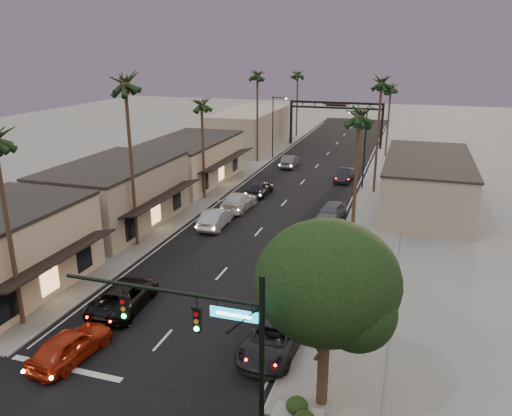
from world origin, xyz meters
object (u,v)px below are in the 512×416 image
Objects in this scene: streetlight_right at (362,143)px; arch at (336,113)px; palm_ra at (360,110)px; oncoming_pickup at (124,296)px; palm_lc at (201,100)px; palm_lb at (125,78)px; palm_rc at (391,85)px; traffic_signal at (214,333)px; curbside_near at (274,338)px; oncoming_silver at (216,218)px; curbside_black at (310,260)px; palm_far at (298,72)px; palm_ld at (257,72)px; oncoming_red at (70,345)px; palm_rb at (382,79)px; streetlight_left at (275,122)px; corner_tree at (329,287)px.

arch is at bearing 105.47° from streetlight_right.
oncoming_pickup is at bearing -137.82° from palm_ra.
palm_lc is at bearing -104.20° from arch.
palm_lb is 45.48m from palm_rc.
curbside_near is (0.51, 6.87, -4.26)m from traffic_signal.
traffic_signal is at bearing 109.52° from oncoming_silver.
palm_lb reaches higher than arch.
streetlight_right reaches higher than curbside_black.
curbside_black is at bearing -135.65° from palm_ra.
palm_far is 2.24× the size of curbside_near.
palm_rc is at bearing 27.62° from palm_ld.
palm_ld is at bearing -83.07° from oncoming_silver.
curbside_black is (9.96, 8.84, 0.03)m from oncoming_pickup.
oncoming_red is at bearing -84.18° from palm_ld.
oncoming_pickup is at bearing 174.34° from curbside_near.
palm_far is at bearing -79.82° from oncoming_red.
palm_lb is at bearing -173.37° from palm_ra.
palm_lb reaches higher than palm_lc.
curbside_near is (-2.40, -53.13, -9.65)m from palm_rc.
oncoming_pickup is at bearing 138.34° from traffic_signal.
arch is 42.35m from oncoming_silver.
palm_far is at bearing 106.20° from curbside_near.
palm_lc is (-15.52, -9.00, 5.14)m from streetlight_right.
palm_lb is at bearing 170.27° from curbside_black.
arch is 1.25× the size of palm_rc.
streetlight_right reaches higher than arch.
curbside_black is at bearing -96.62° from palm_rb.
streetlight_left is 49.13m from curbside_near.
palm_lc is 30.95m from oncoming_red.
palm_ra is 2.27× the size of curbside_black.
palm_rb reaches higher than streetlight_left.
streetlight_right is 34.44m from curbside_near.
curbside_near is at bearing -100.36° from palm_ra.
oncoming_silver is (4.50, -26.89, -11.57)m from palm_ld.
streetlight_right is (6.92, -25.00, -0.20)m from arch.
palm_ra is (8.60, -46.00, 5.91)m from arch.
palm_lb is at bearing 128.44° from traffic_signal.
oncoming_red is at bearing -102.19° from palm_rc.
palm_ra is 17.04m from oncoming_silver.
palm_ra reaches higher than curbside_near.
streetlight_left is 0.63× the size of palm_ld.
palm_lb is at bearing -128.02° from palm_rb.
curbside_near is (-3.28, 3.42, -5.16)m from corner_tree.
palm_lb is 14.65m from oncoming_silver.
palm_rc reaches higher than arch.
traffic_signal is 10.74m from oncoming_red.
traffic_signal is at bearing 133.54° from oncoming_pickup.
palm_ld is 1.16× the size of palm_rc.
oncoming_pickup is at bearing -108.59° from streetlight_right.
palm_ra reaches higher than palm_rc.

